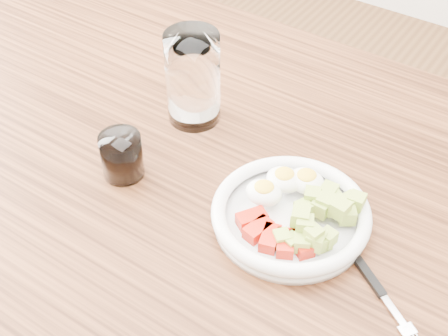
{
  "coord_description": "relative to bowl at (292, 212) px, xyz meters",
  "views": [
    {
      "loc": [
        0.35,
        -0.53,
        1.41
      ],
      "look_at": [
        -0.01,
        0.01,
        0.8
      ],
      "focal_mm": 50.0,
      "sensor_mm": 36.0,
      "label": 1
    }
  ],
  "objects": [
    {
      "name": "dining_table",
      "position": [
        -0.11,
        0.0,
        -0.12
      ],
      "size": [
        1.5,
        0.9,
        0.77
      ],
      "color": "brown",
      "rests_on": "ground"
    },
    {
      "name": "bowl",
      "position": [
        0.0,
        0.0,
        0.0
      ],
      "size": [
        0.22,
        0.22,
        0.06
      ],
      "color": "white",
      "rests_on": "dining_table"
    },
    {
      "name": "fork",
      "position": [
        0.14,
        -0.04,
        -0.02
      ],
      "size": [
        0.15,
        0.1,
        0.01
      ],
      "color": "black",
      "rests_on": "dining_table"
    },
    {
      "name": "water_glass",
      "position": [
        -0.25,
        0.11,
        0.06
      ],
      "size": [
        0.09,
        0.09,
        0.15
      ],
      "primitive_type": "cylinder",
      "color": "white",
      "rests_on": "dining_table"
    },
    {
      "name": "coffee_glass",
      "position": [
        -0.25,
        -0.05,
        0.01
      ],
      "size": [
        0.06,
        0.06,
        0.07
      ],
      "color": "white",
      "rests_on": "dining_table"
    }
  ]
}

